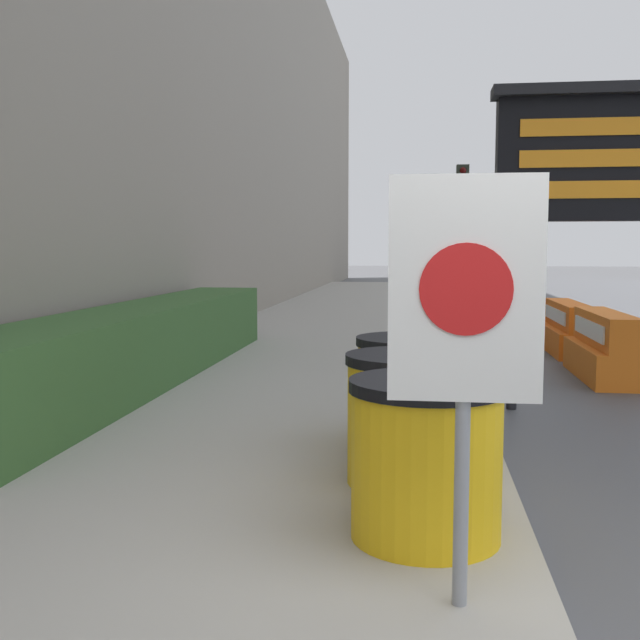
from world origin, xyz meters
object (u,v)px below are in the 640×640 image
Objects in this scene: traffic_light_near_curb at (462,206)px; pedestrian_worker at (475,276)px; barrel_drum_back at (409,391)px; jersey_barrier_orange_near at (605,349)px; barrel_drum_middle at (408,418)px; warning_sign at (465,318)px; traffic_cone_near at (555,328)px; message_board at (604,161)px; jersey_barrier_orange_far at (568,330)px; barrel_drum_foreground at (426,458)px.

traffic_light_near_curb is 2.04× the size of pedestrian_worker.
barrel_drum_back is 0.47× the size of pedestrian_worker.
pedestrian_worker is at bearing 100.61° from jersey_barrier_orange_near.
jersey_barrier_orange_near is (2.29, 4.76, -0.19)m from barrel_drum_middle.
warning_sign is 6.72m from jersey_barrier_orange_near.
traffic_cone_near is at bearing 77.93° from warning_sign.
barrel_drum_middle is 0.26× the size of message_board.
message_board is at bearing 71.02° from warning_sign.
warning_sign reaches higher than traffic_cone_near.
pedestrian_worker reaches higher than barrel_drum_back.
jersey_barrier_orange_far is 6.52m from traffic_light_near_curb.
barrel_drum_middle is at bearing 98.37° from warning_sign.
warning_sign is 0.92× the size of jersey_barrier_orange_near.
barrel_drum_back is at bearing 93.53° from barrel_drum_foreground.
barrel_drum_back is 3.23m from message_board.
message_board reaches higher than jersey_barrier_orange_far.
traffic_cone_near is at bearing 84.45° from message_board.
pedestrian_worker is (-1.06, 2.88, 0.71)m from traffic_cone_near.
traffic_cone_near is (2.24, 6.93, -0.26)m from barrel_drum_back.
traffic_light_near_curb is at bearing 101.85° from jersey_barrier_orange_far.
pedestrian_worker is at bearing 106.92° from jersey_barrier_orange_far.
message_board is 5.26× the size of traffic_cone_near.
warning_sign is 0.87× the size of jersey_barrier_orange_far.
jersey_barrier_orange_far reaches higher than traffic_cone_near.
warning_sign reaches higher than jersey_barrier_orange_far.
message_board reaches higher than jersey_barrier_orange_near.
pedestrian_worker is at bearing 85.58° from warning_sign.
traffic_light_near_curb is at bearing 86.90° from warning_sign.
barrel_drum_back is at bearing -131.46° from message_board.
barrel_drum_middle is 8.11m from traffic_cone_near.
barrel_drum_back is 7.29m from traffic_cone_near.
jersey_barrier_orange_near reaches higher than jersey_barrier_orange_far.
barrel_drum_back is at bearing -107.92° from traffic_cone_near.
barrel_drum_foreground is 8.91m from traffic_cone_near.
jersey_barrier_orange_near reaches higher than traffic_cone_near.
traffic_cone_near is (2.00, 9.36, -1.02)m from warning_sign.
jersey_barrier_orange_far is 3.87m from pedestrian_worker.
traffic_light_near_curb reaches higher than barrel_drum_foreground.
barrel_drum_foreground is 11.59m from pedestrian_worker.
traffic_cone_near is at bearing -160.96° from pedestrian_worker.
barrel_drum_middle reaches higher than jersey_barrier_orange_near.
barrel_drum_middle is 0.46× the size of warning_sign.
barrel_drum_foreground reaches higher than traffic_cone_near.
pedestrian_worker reaches higher than barrel_drum_middle.
jersey_barrier_orange_far is at bearing -86.03° from traffic_cone_near.
jersey_barrier_orange_near is at bearing -170.46° from pedestrian_worker.
traffic_light_near_curb is at bearing 85.17° from barrel_drum_back.
barrel_drum_back is 0.23× the size of traffic_light_near_curb.
warning_sign is (0.24, -2.43, 0.76)m from barrel_drum_back.
pedestrian_worker is (1.18, 10.67, 0.45)m from barrel_drum_middle.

